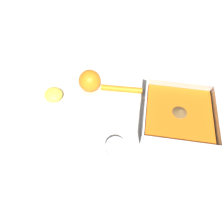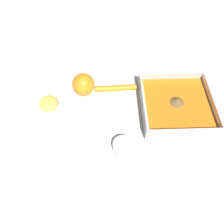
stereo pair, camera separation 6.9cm
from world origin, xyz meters
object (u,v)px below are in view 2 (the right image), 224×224
Objects in this scene: lemon_squeezer at (87,85)px; square_dish at (176,106)px; lemon_half at (49,103)px; spice_bowl at (123,147)px.

square_dish is at bearing 160.89° from lemon_squeezer.
lemon_squeezer is (-0.09, -0.29, 0.01)m from square_dish.
lemon_squeezer reaches higher than lemon_half.
spice_bowl is 0.29m from lemon_half.
spice_bowl is at bearing 113.93° from lemon_squeezer.
lemon_half is at bearing -124.21° from spice_bowl.
square_dish is 3.60× the size of lemon_half.
square_dish is 0.23m from spice_bowl.
square_dish is 1.01× the size of lemon_squeezer.
lemon_squeezer is (-0.22, -0.11, 0.02)m from spice_bowl.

